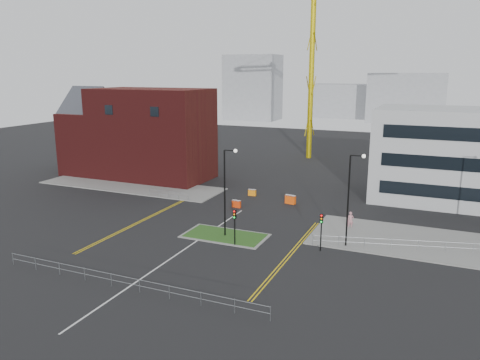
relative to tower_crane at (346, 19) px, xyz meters
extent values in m
plane|color=black|center=(-3.80, -55.89, -25.77)|extent=(200.00, 200.00, 0.00)
cube|color=slate|center=(-23.80, -33.89, -25.71)|extent=(28.00, 8.00, 0.12)
cube|color=slate|center=(18.20, -41.89, -25.71)|extent=(24.00, 10.00, 0.12)
cube|color=slate|center=(-1.80, -47.89, -25.73)|extent=(8.60, 4.60, 0.08)
cube|color=#294B19|center=(-1.80, -47.89, -25.71)|extent=(8.00, 4.00, 0.12)
cube|color=#4B1213|center=(-23.80, -27.89, -18.77)|extent=(18.00, 10.00, 14.00)
cube|color=black|center=(-27.80, -32.91, -14.77)|extent=(1.40, 0.10, 1.40)
cube|color=black|center=(-19.80, -32.91, -14.77)|extent=(1.40, 0.10, 1.40)
cube|color=#4B1213|center=(-35.80, -27.89, -20.77)|extent=(6.00, 10.00, 10.00)
cube|color=#2D3038|center=(-35.80, -27.89, -15.77)|extent=(6.40, 8.49, 8.49)
cube|color=#AFB1B4|center=(22.20, -23.89, -19.77)|extent=(25.00, 12.00, 12.00)
cube|color=black|center=(22.20, -29.91, -23.27)|extent=(22.00, 0.10, 1.60)
cube|color=black|center=(22.20, -29.91, -19.77)|extent=(22.00, 0.10, 1.60)
cylinder|color=gold|center=(-5.80, -0.89, -9.13)|extent=(1.00, 1.00, 33.29)
cylinder|color=black|center=(-1.80, -47.89, -21.27)|extent=(0.16, 0.16, 9.00)
cylinder|color=black|center=(-1.20, -47.89, -16.77)|extent=(1.20, 0.10, 0.10)
sphere|color=silver|center=(-0.60, -47.89, -16.77)|extent=(0.36, 0.36, 0.36)
cylinder|color=black|center=(10.20, -45.89, -21.27)|extent=(0.16, 0.16, 9.00)
cylinder|color=black|center=(10.80, -45.89, -16.77)|extent=(1.20, 0.10, 0.10)
sphere|color=silver|center=(11.40, -45.89, -16.77)|extent=(0.36, 0.36, 0.36)
cylinder|color=black|center=(0.20, -49.89, -24.27)|extent=(0.12, 0.12, 3.00)
cube|color=black|center=(0.20, -49.89, -22.57)|extent=(0.28, 0.22, 0.90)
sphere|color=red|center=(0.20, -50.02, -22.27)|extent=(0.18, 0.18, 0.18)
sphere|color=orange|center=(0.20, -50.02, -22.57)|extent=(0.18, 0.18, 0.18)
sphere|color=#0CCC33|center=(0.20, -50.02, -22.87)|extent=(0.18, 0.18, 0.18)
cylinder|color=black|center=(8.20, -47.89, -24.27)|extent=(0.12, 0.12, 3.00)
cube|color=black|center=(8.20, -47.89, -22.57)|extent=(0.28, 0.22, 0.90)
sphere|color=red|center=(8.20, -48.02, -22.27)|extent=(0.18, 0.18, 0.18)
sphere|color=orange|center=(8.20, -48.02, -22.57)|extent=(0.18, 0.18, 0.18)
sphere|color=#0CCC33|center=(8.20, -48.02, -22.87)|extent=(0.18, 0.18, 0.18)
cylinder|color=gray|center=(-3.80, -61.89, -24.72)|extent=(24.00, 0.04, 0.04)
cylinder|color=gray|center=(-3.80, -61.89, -25.22)|extent=(24.00, 0.04, 0.04)
cylinder|color=gray|center=(-15.80, -61.89, -25.22)|extent=(0.05, 0.05, 1.10)
cylinder|color=gray|center=(8.20, -61.89, -25.22)|extent=(0.05, 0.05, 1.10)
cylinder|color=gray|center=(-14.80, -37.89, -24.72)|extent=(6.00, 0.04, 0.04)
cylinder|color=gray|center=(-14.80, -37.89, -25.22)|extent=(6.00, 0.04, 0.04)
cylinder|color=gray|center=(-17.80, -37.89, -25.22)|extent=(0.05, 0.05, 1.10)
cylinder|color=gray|center=(-11.80, -37.89, -25.22)|extent=(0.05, 0.05, 1.10)
cylinder|color=gray|center=(16.70, -44.39, -24.72)|extent=(19.01, 5.04, 0.04)
cylinder|color=gray|center=(16.70, -44.39, -25.22)|extent=(19.01, 5.04, 0.04)
cylinder|color=gray|center=(7.20, -46.89, -25.22)|extent=(0.05, 0.05, 1.10)
cube|color=silver|center=(-3.80, -53.89, -25.77)|extent=(0.15, 30.00, 0.01)
cube|color=gold|center=(-12.80, -45.89, -25.77)|extent=(0.12, 24.00, 0.01)
cube|color=gold|center=(-12.50, -45.89, -25.77)|extent=(0.12, 24.00, 0.01)
cube|color=gold|center=(5.70, -49.89, -25.77)|extent=(0.12, 20.00, 0.01)
cube|color=gold|center=(6.00, -49.89, -25.77)|extent=(0.12, 20.00, 0.01)
cube|color=gray|center=(-43.80, 64.11, -14.77)|extent=(18.00, 12.00, 22.00)
cube|color=gray|center=(6.20, 74.11, -17.77)|extent=(24.00, 12.00, 16.00)
cube|color=gray|center=(-11.80, 84.11, -19.77)|extent=(30.00, 12.00, 12.00)
imported|color=#C37E88|center=(9.59, -40.23, -24.85)|extent=(0.79, 0.66, 1.83)
cube|color=#E73A0C|center=(-4.93, -37.87, -25.31)|extent=(1.12, 0.41, 0.92)
cube|color=silver|center=(-4.93, -37.87, -24.90)|extent=(1.12, 0.41, 0.11)
cube|color=orange|center=(-5.24, -31.89, -25.33)|extent=(1.09, 0.42, 0.89)
cube|color=silver|center=(-5.24, -31.89, -24.93)|extent=(1.09, 0.42, 0.11)
cube|color=#FD530E|center=(0.75, -33.64, -25.20)|extent=(1.44, 0.73, 1.15)
cube|color=silver|center=(0.75, -33.64, -24.68)|extent=(1.44, 0.73, 0.14)
camera|label=1|loc=(17.76, -89.14, -9.16)|focal=35.00mm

